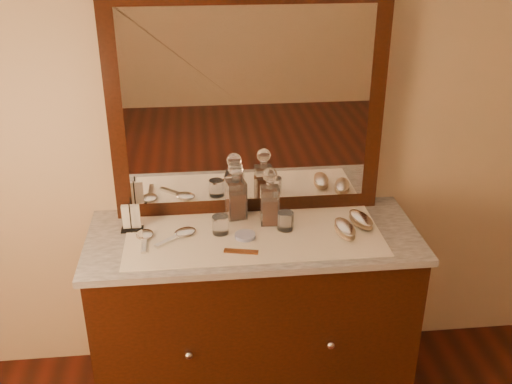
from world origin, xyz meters
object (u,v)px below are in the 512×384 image
dresser_cabinet (254,316)px  comb (241,251)px  brush_far (361,220)px  brush_near (345,229)px  decanter_right (270,202)px  hand_mirror_inner (182,234)px  pin_dish (245,236)px  hand_mirror_outer (145,236)px  napkin_rack (131,218)px  mirror_frame (248,106)px  decanter_left (236,196)px

dresser_cabinet → comb: size_ratio=9.88×
brush_far → brush_near: bearing=-140.7°
decanter_right → hand_mirror_inner: (-0.39, -0.08, -0.09)m
dresser_cabinet → pin_dish: 0.45m
comb → hand_mirror_outer: (-0.40, 0.16, 0.00)m
hand_mirror_inner → dresser_cabinet: bearing=-2.3°
pin_dish → hand_mirror_inner: (-0.27, 0.04, 0.00)m
hand_mirror_inner → brush_far: bearing=1.2°
pin_dish → napkin_rack: size_ratio=0.62×
comb → napkin_rack: size_ratio=0.98×
hand_mirror_inner → mirror_frame: bearing=37.0°
comb → hand_mirror_outer: hand_mirror_outer is taller
comb → brush_near: 0.47m
dresser_cabinet → decanter_left: (-0.06, 0.16, 0.55)m
pin_dish → brush_far: size_ratio=0.50×
mirror_frame → decanter_right: 0.43m
decanter_right → brush_near: decanter_right is taller
mirror_frame → hand_mirror_inner: mirror_frame is taller
comb → decanter_left: size_ratio=0.51×
decanter_right → brush_far: bearing=-8.8°
mirror_frame → hand_mirror_outer: mirror_frame is taller
decanter_left → brush_far: decanter_left is taller
decanter_right → dresser_cabinet: bearing=-131.6°
dresser_cabinet → decanter_right: decanter_right is taller
dresser_cabinet → brush_near: 0.61m
pin_dish → hand_mirror_outer: hand_mirror_outer is taller
pin_dish → comb: 0.12m
mirror_frame → comb: bearing=-99.6°
napkin_rack → pin_dish: bearing=-14.2°
hand_mirror_outer → mirror_frame: bearing=27.0°
mirror_frame → decanter_right: size_ratio=4.52×
napkin_rack → brush_far: 1.01m
comb → decanter_right: bearing=71.5°
comb → decanter_right: (0.15, 0.24, 0.10)m
mirror_frame → brush_far: mirror_frame is taller
mirror_frame → brush_near: (0.39, -0.29, -0.47)m
brush_far → hand_mirror_outer: (-0.95, -0.02, -0.01)m
dresser_cabinet → brush_near: size_ratio=7.92×
pin_dish → decanter_right: (0.12, 0.12, 0.09)m
dresser_cabinet → napkin_rack: (-0.53, 0.09, 0.50)m
napkin_rack → brush_near: bearing=-8.5°
hand_mirror_outer → decanter_right: bearing=8.7°
mirror_frame → brush_near: 0.68m
pin_dish → napkin_rack: 0.50m
napkin_rack → brush_far: (1.01, -0.06, -0.03)m
brush_near → hand_mirror_inner: (-0.70, 0.06, -0.01)m
mirror_frame → decanter_left: 0.40m
decanter_left → mirror_frame: bearing=53.6°
decanter_right → brush_near: bearing=-23.7°
mirror_frame → napkin_rack: size_ratio=8.32×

